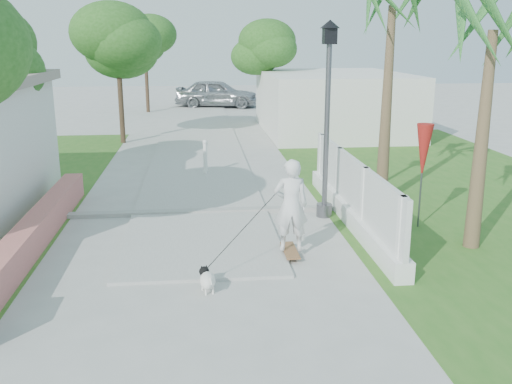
{
  "coord_description": "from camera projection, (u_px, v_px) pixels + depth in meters",
  "views": [
    {
      "loc": [
        0.0,
        -7.07,
        4.04
      ],
      "look_at": [
        1.11,
        3.78,
        1.1
      ],
      "focal_mm": 40.0,
      "sensor_mm": 36.0,
      "label": 1
    }
  ],
  "objects": [
    {
      "name": "ground",
      "position": [
        204.0,
        342.0,
        7.84
      ],
      "size": [
        90.0,
        90.0,
        0.0
      ],
      "primitive_type": "plane",
      "color": "#B7B7B2",
      "rests_on": "ground"
    },
    {
      "name": "path_strip",
      "position": [
        198.0,
        126.0,
        27.05
      ],
      "size": [
        3.2,
        36.0,
        0.06
      ],
      "primitive_type": "cube",
      "color": "#B7B7B2",
      "rests_on": "ground"
    },
    {
      "name": "curb",
      "position": [
        200.0,
        212.0,
        13.6
      ],
      "size": [
        6.5,
        0.25,
        0.1
      ],
      "primitive_type": "cube",
      "color": "#999993",
      "rests_on": "ground"
    },
    {
      "name": "grass_right",
      "position": [
        446.0,
        185.0,
        16.22
      ],
      "size": [
        8.0,
        20.0,
        0.01
      ],
      "primitive_type": "cube",
      "color": "#316720",
      "rests_on": "ground"
    },
    {
      "name": "pink_wall",
      "position": [
        27.0,
        241.0,
        10.85
      ],
      "size": [
        0.45,
        8.2,
        0.8
      ],
      "color": "#CD6C69",
      "rests_on": "ground"
    },
    {
      "name": "lattice_fence",
      "position": [
        351.0,
        199.0,
        12.84
      ],
      "size": [
        0.35,
        7.0,
        1.5
      ],
      "color": "white",
      "rests_on": "ground"
    },
    {
      "name": "building_right",
      "position": [
        332.0,
        102.0,
        25.39
      ],
      "size": [
        6.0,
        8.0,
        2.6
      ],
      "primitive_type": "cube",
      "color": "silver",
      "rests_on": "ground"
    },
    {
      "name": "street_lamp",
      "position": [
        327.0,
        113.0,
        12.78
      ],
      "size": [
        0.44,
        0.44,
        4.44
      ],
      "color": "#59595E",
      "rests_on": "ground"
    },
    {
      "name": "bollard",
      "position": [
        205.0,
        156.0,
        17.32
      ],
      "size": [
        0.14,
        0.14,
        1.09
      ],
      "color": "white",
      "rests_on": "ground"
    },
    {
      "name": "patio_umbrella",
      "position": [
        423.0,
        152.0,
        12.2
      ],
      "size": [
        0.36,
        0.36,
        2.3
      ],
      "color": "#59595E",
      "rests_on": "ground"
    },
    {
      "name": "tree_path_left",
      "position": [
        118.0,
        45.0,
        21.91
      ],
      "size": [
        3.4,
        3.4,
        5.23
      ],
      "color": "#4C3826",
      "rests_on": "ground"
    },
    {
      "name": "tree_path_right",
      "position": [
        265.0,
        51.0,
        26.45
      ],
      "size": [
        3.0,
        3.0,
        4.79
      ],
      "color": "#4C3826",
      "rests_on": "ground"
    },
    {
      "name": "tree_path_far",
      "position": [
        145.0,
        43.0,
        31.54
      ],
      "size": [
        3.2,
        3.2,
        5.17
      ],
      "color": "#4C3826",
      "rests_on": "ground"
    },
    {
      "name": "palm_far",
      "position": [
        392.0,
        19.0,
        13.38
      ],
      "size": [
        1.8,
        1.8,
        5.3
      ],
      "color": "brown",
      "rests_on": "ground"
    },
    {
      "name": "palm_near",
      "position": [
        492.0,
        44.0,
        10.42
      ],
      "size": [
        1.8,
        1.8,
        4.7
      ],
      "color": "brown",
      "rests_on": "ground"
    },
    {
      "name": "skateboarder",
      "position": [
        255.0,
        224.0,
        10.25
      ],
      "size": [
        1.95,
        1.76,
        1.89
      ],
      "rotation": [
        0.0,
        0.0,
        3.09
      ],
      "color": "#8F5D39",
      "rests_on": "ground"
    },
    {
      "name": "dog",
      "position": [
        207.0,
        279.0,
        9.37
      ],
      "size": [
        0.36,
        0.57,
        0.4
      ],
      "rotation": [
        0.0,
        0.0,
        0.26
      ],
      "color": "white",
      "rests_on": "ground"
    },
    {
      "name": "parked_car",
      "position": [
        217.0,
        93.0,
        34.62
      ],
      "size": [
        5.21,
        2.79,
        1.68
      ],
      "primitive_type": "imported",
      "rotation": [
        0.0,
        0.0,
        1.4
      ],
      "color": "#A8ACB0",
      "rests_on": "ground"
    }
  ]
}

